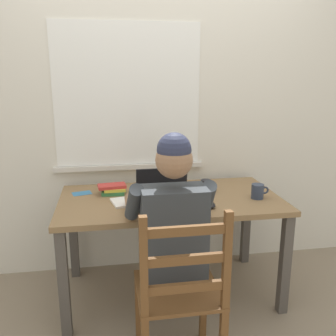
{
  "coord_description": "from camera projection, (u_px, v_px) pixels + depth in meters",
  "views": [
    {
      "loc": [
        -0.4,
        -2.34,
        1.54
      ],
      "look_at": [
        -0.02,
        -0.05,
        0.94
      ],
      "focal_mm": 39.45,
      "sensor_mm": 36.0,
      "label": 1
    }
  ],
  "objects": [
    {
      "name": "ground_plane",
      "position": [
        170.0,
        291.0,
        2.68
      ],
      "size": [
        8.0,
        8.0,
        0.0
      ],
      "primitive_type": "plane",
      "color": "gray"
    },
    {
      "name": "coffee_mug_white",
      "position": [
        147.0,
        184.0,
        2.63
      ],
      "size": [
        0.12,
        0.08,
        0.1
      ],
      "color": "silver",
      "rests_on": "desk"
    },
    {
      "name": "book_stack_main",
      "position": [
        113.0,
        189.0,
        2.58
      ],
      "size": [
        0.2,
        0.15,
        0.07
      ],
      "color": "#38844C",
      "rests_on": "desk"
    },
    {
      "name": "coffee_mug_spare",
      "position": [
        258.0,
        191.0,
        2.47
      ],
      "size": [
        0.12,
        0.08,
        0.1
      ],
      "color": "#2D384C",
      "rests_on": "desk"
    },
    {
      "name": "landscape_photo_print",
      "position": [
        82.0,
        193.0,
        2.59
      ],
      "size": [
        0.15,
        0.12,
        0.0
      ],
      "primitive_type": "cube",
      "rotation": [
        0.0,
        0.0,
        0.26
      ],
      "color": "teal",
      "rests_on": "desk"
    },
    {
      "name": "laptop",
      "position": [
        164.0,
        198.0,
        2.32
      ],
      "size": [
        0.33,
        0.27,
        0.23
      ],
      "color": "black",
      "rests_on": "desk"
    },
    {
      "name": "seated_person",
      "position": [
        170.0,
        230.0,
        2.05
      ],
      "size": [
        0.5,
        0.6,
        1.26
      ],
      "color": "#33383D",
      "rests_on": "ground"
    },
    {
      "name": "computer_mouse",
      "position": [
        210.0,
        205.0,
        2.31
      ],
      "size": [
        0.06,
        0.1,
        0.03
      ],
      "primitive_type": "ellipsoid",
      "color": "black",
      "rests_on": "desk"
    },
    {
      "name": "paper_pile_near_laptop",
      "position": [
        132.0,
        201.0,
        2.41
      ],
      "size": [
        0.28,
        0.23,
        0.01
      ],
      "primitive_type": "cube",
      "rotation": [
        0.0,
        0.0,
        0.21
      ],
      "color": "white",
      "rests_on": "desk"
    },
    {
      "name": "desk",
      "position": [
        170.0,
        210.0,
        2.53
      ],
      "size": [
        1.49,
        0.79,
        0.72
      ],
      "color": "olive",
      "rests_on": "ground"
    },
    {
      "name": "back_wall",
      "position": [
        159.0,
        106.0,
        2.81
      ],
      "size": [
        6.0,
        0.08,
        2.6
      ],
      "color": "silver",
      "rests_on": "ground"
    },
    {
      "name": "wooden_chair",
      "position": [
        180.0,
        294.0,
        1.84
      ],
      "size": [
        0.42,
        0.42,
        0.95
      ],
      "color": "brown",
      "rests_on": "ground"
    },
    {
      "name": "coffee_mug_dark",
      "position": [
        206.0,
        186.0,
        2.62
      ],
      "size": [
        0.11,
        0.07,
        0.09
      ],
      "color": "black",
      "rests_on": "desk"
    }
  ]
}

